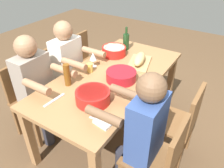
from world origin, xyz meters
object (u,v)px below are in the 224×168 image
at_px(chair_near_center, 180,121).
at_px(napkin_stack, 105,121).
at_px(chair_far_right, 85,60).
at_px(wine_bottle, 126,41).
at_px(chair_far_center, 61,76).
at_px(serving_bowl_pasta, 114,50).
at_px(serving_bowl_fruit, 93,96).
at_px(dining_table, 112,82).
at_px(chair_near_left, 160,158).
at_px(cutting_board, 139,63).
at_px(wine_glass, 93,57).
at_px(bread_loaf, 139,59).
at_px(diner_far_center, 70,64).
at_px(chair_far_left, 29,96).
at_px(cup_far_center, 90,68).
at_px(diner_far_left, 37,84).
at_px(diner_near_left, 141,129).
at_px(serving_bowl_greens, 121,75).
at_px(beer_bottle, 67,75).

height_order(chair_near_center, napkin_stack, chair_near_center).
height_order(chair_far_right, wine_bottle, wine_bottle).
xyz_separation_m(chair_far_center, serving_bowl_pasta, (0.41, -0.53, 0.32)).
distance_m(chair_near_center, serving_bowl_fruit, 0.87).
bearing_deg(dining_table, wine_bottle, 17.11).
distance_m(chair_near_left, cutting_board, 1.10).
height_order(chair_near_center, serving_bowl_fruit, chair_near_center).
distance_m(cutting_board, wine_glass, 0.52).
bearing_deg(bread_loaf, diner_far_center, 117.36).
xyz_separation_m(chair_far_left, napkin_stack, (-0.13, -1.10, 0.27)).
xyz_separation_m(serving_bowl_pasta, cup_far_center, (-0.48, 0.00, -0.01)).
distance_m(chair_far_right, diner_far_left, 1.03).
distance_m(serving_bowl_pasta, wine_glass, 0.37).
bearing_deg(diner_near_left, serving_bowl_greens, 44.40).
distance_m(diner_far_center, chair_near_left, 1.45).
bearing_deg(bread_loaf, chair_far_left, 133.98).
relative_size(diner_far_center, cup_far_center, 12.73).
distance_m(diner_far_left, chair_near_center, 1.45).
height_order(serving_bowl_fruit, cutting_board, serving_bowl_fruit).
bearing_deg(chair_far_center, cup_far_center, -96.95).
bearing_deg(diner_far_left, dining_table, -49.58).
relative_size(diner_far_left, serving_bowl_pasta, 4.21).
relative_size(diner_near_left, beer_bottle, 5.45).
distance_m(chair_near_left, bread_loaf, 1.12).
bearing_deg(chair_near_left, serving_bowl_greens, 53.96).
height_order(dining_table, chair_near_center, chair_near_center).
relative_size(diner_near_left, serving_bowl_greens, 4.03).
bearing_deg(cup_far_center, chair_far_left, 129.01).
bearing_deg(chair_far_left, cutting_board, -46.02).
bearing_deg(chair_near_center, chair_near_left, 180.00).
bearing_deg(wine_glass, diner_far_center, 98.42).
distance_m(diner_far_center, wine_bottle, 0.76).
xyz_separation_m(serving_bowl_fruit, cutting_board, (0.83, -0.03, -0.05)).
distance_m(diner_far_center, diner_near_left, 1.26).
height_order(wine_glass, cup_far_center, wine_glass).
relative_size(chair_far_right, chair_far_left, 1.00).
xyz_separation_m(chair_far_left, cutting_board, (0.86, -0.89, 0.27)).
relative_size(serving_bowl_fruit, beer_bottle, 1.35).
bearing_deg(napkin_stack, serving_bowl_fruit, 56.24).
xyz_separation_m(cutting_board, beer_bottle, (-0.75, 0.39, 0.10)).
bearing_deg(serving_bowl_fruit, diner_far_center, 55.75).
distance_m(diner_far_left, cup_far_center, 0.56).
xyz_separation_m(chair_near_center, napkin_stack, (-0.62, 0.43, 0.27)).
distance_m(chair_near_center, cup_far_center, 1.05).
relative_size(chair_far_right, diner_far_center, 0.71).
bearing_deg(cup_far_center, chair_near_center, -86.29).
height_order(chair_far_right, chair_far_center, same).
distance_m(chair_far_left, diner_far_left, 0.28).
height_order(dining_table, napkin_stack, napkin_stack).
bearing_deg(bread_loaf, chair_near_center, -119.98).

